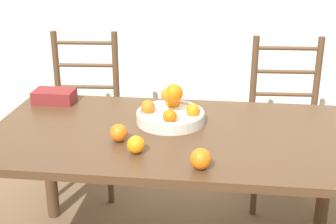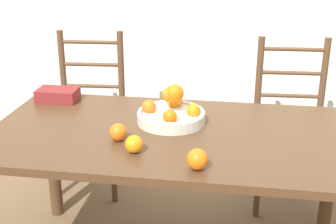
# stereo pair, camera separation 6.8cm
# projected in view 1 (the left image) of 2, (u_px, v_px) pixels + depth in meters

# --- Properties ---
(dining_table) EXTENTS (1.67, 0.88, 0.73)m
(dining_table) POSITION_uv_depth(u_px,v_px,m) (176.00, 151.00, 2.11)
(dining_table) COLOR #4C331E
(dining_table) RESTS_ON ground_plane
(fruit_bowl) EXTENTS (0.32, 0.32, 0.19)m
(fruit_bowl) POSITION_uv_depth(u_px,v_px,m) (171.00, 113.00, 2.17)
(fruit_bowl) COLOR beige
(fruit_bowl) RESTS_ON dining_table
(orange_loose_0) EXTENTS (0.08, 0.08, 0.08)m
(orange_loose_0) POSITION_uv_depth(u_px,v_px,m) (201.00, 159.00, 1.73)
(orange_loose_0) COLOR orange
(orange_loose_0) RESTS_ON dining_table
(orange_loose_1) EXTENTS (0.08, 0.08, 0.08)m
(orange_loose_1) POSITION_uv_depth(u_px,v_px,m) (119.00, 133.00, 1.97)
(orange_loose_1) COLOR orange
(orange_loose_1) RESTS_ON dining_table
(orange_loose_2) EXTENTS (0.07, 0.07, 0.07)m
(orange_loose_2) POSITION_uv_depth(u_px,v_px,m) (136.00, 145.00, 1.86)
(orange_loose_2) COLOR orange
(orange_loose_2) RESTS_ON dining_table
(chair_left) EXTENTS (0.45, 0.43, 0.99)m
(chair_left) POSITION_uv_depth(u_px,v_px,m) (84.00, 116.00, 2.94)
(chair_left) COLOR #513823
(chair_left) RESTS_ON ground_plane
(chair_right) EXTENTS (0.44, 0.42, 0.99)m
(chair_right) POSITION_uv_depth(u_px,v_px,m) (286.00, 125.00, 2.79)
(chair_right) COLOR #513823
(chair_right) RESTS_ON ground_plane
(book_stack) EXTENTS (0.21, 0.13, 0.07)m
(book_stack) POSITION_uv_depth(u_px,v_px,m) (54.00, 96.00, 2.43)
(book_stack) COLOR maroon
(book_stack) RESTS_ON dining_table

